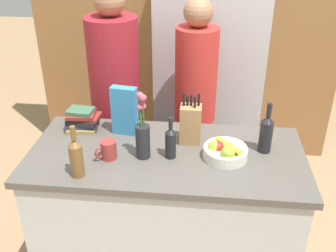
{
  "coord_description": "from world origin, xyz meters",
  "views": [
    {
      "loc": [
        0.21,
        -1.86,
        2.12
      ],
      "look_at": [
        0.0,
        0.09,
        1.06
      ],
      "focal_mm": 42.0,
      "sensor_mm": 36.0,
      "label": 1
    }
  ],
  "objects_px": {
    "bottle_vinegar": "(171,142)",
    "coffee_mug": "(108,150)",
    "knife_block": "(191,124)",
    "book_stack": "(83,120)",
    "refrigerator": "(208,73)",
    "fruit_bowl": "(225,151)",
    "cereal_box": "(125,111)",
    "person_in_blue": "(195,100)",
    "person_at_sink": "(116,96)",
    "bottle_oil": "(266,133)",
    "bottle_wine": "(76,157)",
    "flower_vase": "(143,135)"
  },
  "relations": [
    {
      "from": "bottle_vinegar",
      "to": "person_in_blue",
      "type": "bearing_deg",
      "value": 82.11
    },
    {
      "from": "book_stack",
      "to": "person_at_sink",
      "type": "xyz_separation_m",
      "value": [
        0.11,
        0.41,
        -0.02
      ]
    },
    {
      "from": "cereal_box",
      "to": "person_in_blue",
      "type": "relative_size",
      "value": 0.18
    },
    {
      "from": "book_stack",
      "to": "bottle_wine",
      "type": "bearing_deg",
      "value": -76.24
    },
    {
      "from": "fruit_bowl",
      "to": "coffee_mug",
      "type": "distance_m",
      "value": 0.64
    },
    {
      "from": "coffee_mug",
      "to": "person_in_blue",
      "type": "relative_size",
      "value": 0.07
    },
    {
      "from": "knife_block",
      "to": "bottle_vinegar",
      "type": "height_order",
      "value": "knife_block"
    },
    {
      "from": "refrigerator",
      "to": "bottle_oil",
      "type": "height_order",
      "value": "refrigerator"
    },
    {
      "from": "refrigerator",
      "to": "book_stack",
      "type": "relative_size",
      "value": 8.79
    },
    {
      "from": "bottle_vinegar",
      "to": "coffee_mug",
      "type": "bearing_deg",
      "value": -171.94
    },
    {
      "from": "flower_vase",
      "to": "bottle_wine",
      "type": "relative_size",
      "value": 1.36
    },
    {
      "from": "book_stack",
      "to": "bottle_vinegar",
      "type": "distance_m",
      "value": 0.63
    },
    {
      "from": "refrigerator",
      "to": "fruit_bowl",
      "type": "relative_size",
      "value": 7.74
    },
    {
      "from": "refrigerator",
      "to": "bottle_wine",
      "type": "xyz_separation_m",
      "value": [
        -0.64,
        -1.53,
        0.1
      ]
    },
    {
      "from": "bottle_oil",
      "to": "bottle_vinegar",
      "type": "xyz_separation_m",
      "value": [
        -0.52,
        -0.12,
        -0.02
      ]
    },
    {
      "from": "coffee_mug",
      "to": "bottle_wine",
      "type": "bearing_deg",
      "value": -123.49
    },
    {
      "from": "knife_block",
      "to": "cereal_box",
      "type": "height_order",
      "value": "knife_block"
    },
    {
      "from": "book_stack",
      "to": "person_at_sink",
      "type": "height_order",
      "value": "person_at_sink"
    },
    {
      "from": "book_stack",
      "to": "person_in_blue",
      "type": "relative_size",
      "value": 0.13
    },
    {
      "from": "fruit_bowl",
      "to": "person_at_sink",
      "type": "relative_size",
      "value": 0.14
    },
    {
      "from": "person_in_blue",
      "to": "bottle_vinegar",
      "type": "bearing_deg",
      "value": -95.87
    },
    {
      "from": "knife_block",
      "to": "coffee_mug",
      "type": "distance_m",
      "value": 0.5
    },
    {
      "from": "book_stack",
      "to": "bottle_oil",
      "type": "xyz_separation_m",
      "value": [
        1.09,
        -0.14,
        0.05
      ]
    },
    {
      "from": "fruit_bowl",
      "to": "bottle_oil",
      "type": "bearing_deg",
      "value": 23.0
    },
    {
      "from": "fruit_bowl",
      "to": "flower_vase",
      "type": "bearing_deg",
      "value": -175.53
    },
    {
      "from": "knife_block",
      "to": "cereal_box",
      "type": "relative_size",
      "value": 1.02
    },
    {
      "from": "person_at_sink",
      "to": "coffee_mug",
      "type": "bearing_deg",
      "value": -65.41
    },
    {
      "from": "book_stack",
      "to": "cereal_box",
      "type": "bearing_deg",
      "value": -3.34
    },
    {
      "from": "refrigerator",
      "to": "flower_vase",
      "type": "xyz_separation_m",
      "value": [
        -0.34,
        -1.32,
        0.13
      ]
    },
    {
      "from": "refrigerator",
      "to": "cereal_box",
      "type": "bearing_deg",
      "value": -114.55
    },
    {
      "from": "coffee_mug",
      "to": "cereal_box",
      "type": "bearing_deg",
      "value": 82.49
    },
    {
      "from": "fruit_bowl",
      "to": "book_stack",
      "type": "distance_m",
      "value": 0.9
    },
    {
      "from": "refrigerator",
      "to": "person_in_blue",
      "type": "height_order",
      "value": "refrigerator"
    },
    {
      "from": "bottle_wine",
      "to": "person_at_sink",
      "type": "bearing_deg",
      "value": 90.2
    },
    {
      "from": "knife_block",
      "to": "book_stack",
      "type": "bearing_deg",
      "value": 173.28
    },
    {
      "from": "bottle_oil",
      "to": "bottle_vinegar",
      "type": "distance_m",
      "value": 0.53
    },
    {
      "from": "fruit_bowl",
      "to": "knife_block",
      "type": "distance_m",
      "value": 0.26
    },
    {
      "from": "refrigerator",
      "to": "coffee_mug",
      "type": "relative_size",
      "value": 17.08
    },
    {
      "from": "bottle_wine",
      "to": "knife_block",
      "type": "bearing_deg",
      "value": 35.98
    },
    {
      "from": "fruit_bowl",
      "to": "person_in_blue",
      "type": "bearing_deg",
      "value": 104.81
    },
    {
      "from": "flower_vase",
      "to": "book_stack",
      "type": "bearing_deg",
      "value": 147.41
    },
    {
      "from": "cereal_box",
      "to": "bottle_oil",
      "type": "height_order",
      "value": "cereal_box"
    },
    {
      "from": "refrigerator",
      "to": "bottle_oil",
      "type": "bearing_deg",
      "value": -74.39
    },
    {
      "from": "person_at_sink",
      "to": "person_in_blue",
      "type": "bearing_deg",
      "value": 22.71
    },
    {
      "from": "cereal_box",
      "to": "bottle_vinegar",
      "type": "xyz_separation_m",
      "value": [
        0.3,
        -0.24,
        -0.05
      ]
    },
    {
      "from": "knife_block",
      "to": "flower_vase",
      "type": "bearing_deg",
      "value": -142.46
    },
    {
      "from": "flower_vase",
      "to": "person_at_sink",
      "type": "bearing_deg",
      "value": 114.17
    },
    {
      "from": "flower_vase",
      "to": "bottle_vinegar",
      "type": "bearing_deg",
      "value": 5.04
    },
    {
      "from": "bottle_oil",
      "to": "refrigerator",
      "type": "bearing_deg",
      "value": 105.61
    },
    {
      "from": "person_in_blue",
      "to": "refrigerator",
      "type": "bearing_deg",
      "value": 83.48
    }
  ]
}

